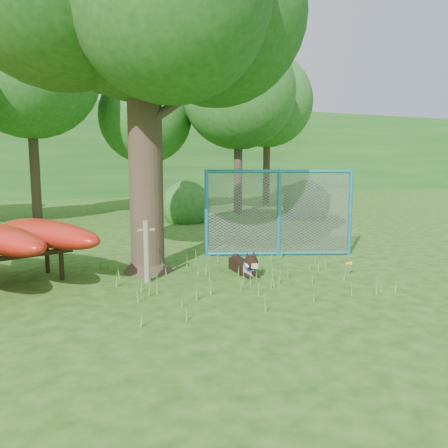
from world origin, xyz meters
name	(u,v)px	position (x,y,z in m)	size (l,w,h in m)	color
ground	(242,296)	(0.00, 0.00, 0.00)	(80.00, 80.00, 0.00)	#1F4B0F
wooden_post	(147,250)	(-1.19, 1.42, 0.59)	(0.30, 0.10, 1.11)	#716655
husky_dog	(245,265)	(0.67, 1.28, 0.17)	(0.28, 1.10, 0.49)	black
fence_section	(279,213)	(2.11, 2.51, 0.99)	(3.19, 1.26, 3.29)	teal
wildflower_clump	(349,264)	(2.44, 0.41, 0.21)	(0.12, 0.13, 0.26)	#55922F
bg_tree_b	(29,67)	(-3.00, 12.00, 5.61)	(5.20, 5.20, 8.22)	#34271C
bg_tree_c	(145,117)	(1.50, 13.00, 4.11)	(4.00, 4.00, 6.12)	#34271C
bg_tree_d	(238,92)	(5.00, 11.00, 5.08)	(4.80, 4.80, 7.50)	#34271C
bg_tree_e	(267,102)	(8.00, 14.00, 5.23)	(4.60, 4.60, 7.55)	#34271C
shrub_right	(306,219)	(6.50, 8.00, 0.00)	(1.80, 1.80, 1.80)	#205D1E
shrub_mid	(186,222)	(2.00, 9.00, 0.00)	(1.80, 1.80, 1.80)	#205D1E
wooded_hillside	(80,152)	(0.00, 28.00, 3.00)	(80.00, 12.00, 6.00)	#205D1E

